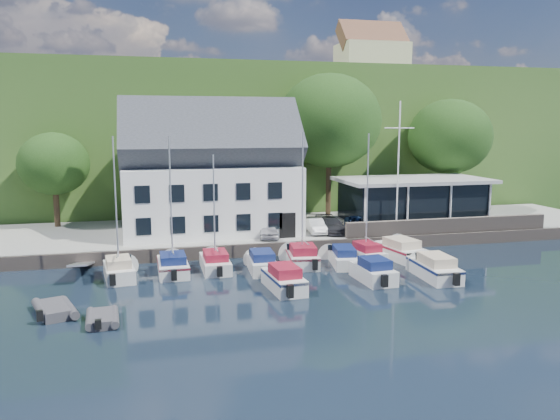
% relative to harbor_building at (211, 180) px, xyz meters
% --- Properties ---
extents(ground, '(180.00, 180.00, 0.00)m').
position_rel_harbor_building_xyz_m(ground, '(7.00, -16.50, -5.35)').
color(ground, black).
rests_on(ground, ground).
extents(quay, '(60.00, 13.00, 1.00)m').
position_rel_harbor_building_xyz_m(quay, '(7.00, 1.00, -4.85)').
color(quay, gray).
rests_on(quay, ground).
extents(quay_face, '(60.00, 0.30, 1.00)m').
position_rel_harbor_building_xyz_m(quay_face, '(7.00, -5.50, -4.85)').
color(quay_face, '#675A52').
rests_on(quay_face, ground).
extents(hillside, '(160.00, 75.00, 16.00)m').
position_rel_harbor_building_xyz_m(hillside, '(7.00, 45.50, 2.65)').
color(hillside, '#2E511E').
rests_on(hillside, ground).
extents(field_patch, '(50.00, 30.00, 0.30)m').
position_rel_harbor_building_xyz_m(field_patch, '(15.00, 53.50, 10.80)').
color(field_patch, '#4D5A2D').
rests_on(field_patch, hillside).
extents(farmhouse, '(10.40, 7.00, 8.20)m').
position_rel_harbor_building_xyz_m(farmhouse, '(29.00, 35.50, 14.75)').
color(farmhouse, beige).
rests_on(farmhouse, hillside).
extents(harbor_building, '(14.40, 8.20, 8.70)m').
position_rel_harbor_building_xyz_m(harbor_building, '(0.00, 0.00, 0.00)').
color(harbor_building, white).
rests_on(harbor_building, quay).
extents(club_pavilion, '(13.20, 7.20, 4.10)m').
position_rel_harbor_building_xyz_m(club_pavilion, '(18.00, -0.50, -2.30)').
color(club_pavilion, black).
rests_on(club_pavilion, quay).
extents(seawall, '(18.00, 0.50, 1.20)m').
position_rel_harbor_building_xyz_m(seawall, '(19.00, -5.10, -3.75)').
color(seawall, '#675A52').
rests_on(seawall, quay).
extents(gangway, '(1.20, 6.00, 1.40)m').
position_rel_harbor_building_xyz_m(gangway, '(-9.50, -7.50, -5.35)').
color(gangway, silver).
rests_on(gangway, ground).
extents(car_silver, '(1.98, 3.87, 1.26)m').
position_rel_harbor_building_xyz_m(car_silver, '(4.04, -3.43, -3.72)').
color(car_silver, silver).
rests_on(car_silver, quay).
extents(car_white, '(1.49, 3.58, 1.15)m').
position_rel_harbor_building_xyz_m(car_white, '(8.27, -2.63, -3.77)').
color(car_white, silver).
rests_on(car_white, quay).
extents(car_dgrey, '(1.74, 4.27, 1.24)m').
position_rel_harbor_building_xyz_m(car_dgrey, '(9.60, -2.72, -3.73)').
color(car_dgrey, '#2B2B30').
rests_on(car_dgrey, quay).
extents(car_blue, '(2.62, 4.22, 1.35)m').
position_rel_harbor_building_xyz_m(car_blue, '(11.83, -3.02, -3.68)').
color(car_blue, '#2E4F8D').
rests_on(car_blue, quay).
extents(flagpole, '(2.57, 0.20, 10.73)m').
position_rel_harbor_building_xyz_m(flagpole, '(14.71, -4.24, 1.01)').
color(flagpole, white).
rests_on(flagpole, quay).
extents(tree_0, '(6.01, 6.01, 8.21)m').
position_rel_harbor_building_xyz_m(tree_0, '(-12.91, 5.51, -0.24)').
color(tree_0, '#18330F').
rests_on(tree_0, quay).
extents(tree_1, '(7.02, 7.02, 9.59)m').
position_rel_harbor_building_xyz_m(tree_1, '(-3.82, 5.43, 0.45)').
color(tree_1, '#18330F').
rests_on(tree_1, quay).
extents(tree_2, '(7.41, 7.41, 10.13)m').
position_rel_harbor_building_xyz_m(tree_2, '(2.85, 5.38, 0.72)').
color(tree_2, '#18330F').
rests_on(tree_2, quay).
extents(tree_3, '(10.03, 10.03, 13.70)m').
position_rel_harbor_building_xyz_m(tree_3, '(12.09, 5.50, 2.50)').
color(tree_3, '#18330F').
rests_on(tree_3, quay).
extents(tree_5, '(8.33, 8.33, 11.38)m').
position_rel_harbor_building_xyz_m(tree_5, '(24.57, 4.70, 1.34)').
color(tree_5, '#18330F').
rests_on(tree_5, quay).
extents(boat_r1_0, '(2.61, 5.66, 8.93)m').
position_rel_harbor_building_xyz_m(boat_r1_0, '(-7.10, -9.26, -0.88)').
color(boat_r1_0, silver).
rests_on(boat_r1_0, ground).
extents(boat_r1_1, '(2.20, 5.95, 8.57)m').
position_rel_harbor_building_xyz_m(boat_r1_1, '(-3.66, -8.83, -1.06)').
color(boat_r1_1, silver).
rests_on(boat_r1_1, ground).
extents(boat_r1_2, '(1.99, 6.06, 8.27)m').
position_rel_harbor_building_xyz_m(boat_r1_2, '(-0.79, -8.56, -1.22)').
color(boat_r1_2, silver).
rests_on(boat_r1_2, ground).
extents(boat_r1_3, '(2.19, 5.88, 1.42)m').
position_rel_harbor_building_xyz_m(boat_r1_3, '(2.26, -9.48, -4.64)').
color(boat_r1_3, silver).
rests_on(boat_r1_3, ground).
extents(boat_r1_4, '(2.91, 5.90, 9.08)m').
position_rel_harbor_building_xyz_m(boat_r1_4, '(5.36, -8.70, -0.81)').
color(boat_r1_4, silver).
rests_on(boat_r1_4, ground).
extents(boat_r1_5, '(2.74, 6.33, 1.35)m').
position_rel_harbor_building_xyz_m(boat_r1_5, '(8.20, -9.28, -4.68)').
color(boat_r1_5, silver).
rests_on(boat_r1_5, ground).
extents(boat_r1_6, '(2.42, 5.47, 8.85)m').
position_rel_harbor_building_xyz_m(boat_r1_6, '(10.14, -8.82, -0.92)').
color(boat_r1_6, silver).
rests_on(boat_r1_6, ground).
extents(boat_r1_7, '(3.36, 6.78, 1.55)m').
position_rel_harbor_building_xyz_m(boat_r1_7, '(12.97, -8.53, -4.57)').
color(boat_r1_7, silver).
rests_on(boat_r1_7, ground).
extents(boat_r2_2, '(2.35, 5.91, 1.56)m').
position_rel_harbor_building_xyz_m(boat_r2_2, '(2.68, -14.04, -4.57)').
color(boat_r2_2, silver).
rests_on(boat_r2_2, ground).
extents(boat_r2_3, '(2.24, 5.27, 1.54)m').
position_rel_harbor_building_xyz_m(boat_r2_3, '(8.66, -13.60, -4.58)').
color(boat_r2_3, silver).
rests_on(boat_r2_3, ground).
extents(boat_r2_4, '(2.32, 6.67, 1.58)m').
position_rel_harbor_building_xyz_m(boat_r2_4, '(12.81, -13.84, -4.56)').
color(boat_r2_4, silver).
rests_on(boat_r2_4, ground).
extents(dinghy_0, '(2.87, 3.69, 0.75)m').
position_rel_harbor_building_xyz_m(dinghy_0, '(-10.07, -15.42, -4.97)').
color(dinghy_0, '#3A393E').
rests_on(dinghy_0, ground).
extents(dinghy_1, '(1.85, 2.87, 0.64)m').
position_rel_harbor_building_xyz_m(dinghy_1, '(-7.56, -17.29, -5.03)').
color(dinghy_1, '#3A393E').
rests_on(dinghy_1, ground).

